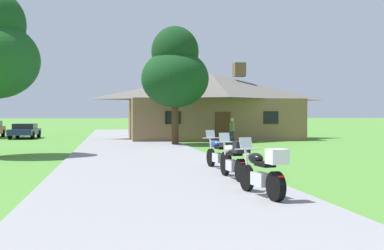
% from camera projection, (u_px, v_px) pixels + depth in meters
% --- Properties ---
extents(ground_plane, '(500.00, 500.00, 0.00)m').
position_uv_depth(ground_plane, '(139.00, 155.00, 22.27)').
color(ground_plane, '#4C8433').
extents(asphalt_driveway, '(6.40, 80.00, 0.06)m').
position_uv_depth(asphalt_driveway, '(142.00, 159.00, 20.29)').
color(asphalt_driveway, gray).
rests_on(asphalt_driveway, ground).
extents(motorcycle_black_nearest_to_camera, '(0.78, 2.07, 1.30)m').
position_uv_depth(motorcycle_black_nearest_to_camera, '(263.00, 172.00, 10.65)').
color(motorcycle_black_nearest_to_camera, black).
rests_on(motorcycle_black_nearest_to_camera, asphalt_driveway).
extents(motorcycle_silver_second_in_row, '(0.66, 2.08, 1.30)m').
position_uv_depth(motorcycle_silver_second_in_row, '(234.00, 160.00, 13.57)').
color(motorcycle_silver_second_in_row, black).
rests_on(motorcycle_silver_second_in_row, asphalt_driveway).
extents(motorcycle_blue_farthest_in_row, '(0.76, 2.08, 1.30)m').
position_uv_depth(motorcycle_blue_farthest_in_row, '(220.00, 153.00, 16.07)').
color(motorcycle_blue_farthest_in_row, black).
rests_on(motorcycle_blue_farthest_in_row, asphalt_driveway).
extents(stone_lodge, '(13.46, 8.44, 6.05)m').
position_uv_depth(stone_lodge, '(211.00, 105.00, 37.48)').
color(stone_lodge, brown).
rests_on(stone_lodge, ground).
extents(bystander_olive_shirt_near_lodge, '(0.39, 0.46, 1.69)m').
position_uv_depth(bystander_olive_shirt_near_lodge, '(232.00, 130.00, 30.23)').
color(bystander_olive_shirt_near_lodge, navy).
rests_on(bystander_olive_shirt_near_lodge, ground).
extents(tree_by_lodge_front, '(4.27, 4.27, 7.50)m').
position_uv_depth(tree_by_lodge_front, '(175.00, 71.00, 29.97)').
color(tree_by_lodge_front, '#422D19').
rests_on(tree_by_lodge_front, ground).
extents(parked_navy_sedan_far_left, '(2.02, 4.26, 1.20)m').
position_uv_depth(parked_navy_sedan_far_left, '(25.00, 131.00, 38.00)').
color(parked_navy_sedan_far_left, navy).
rests_on(parked_navy_sedan_far_left, ground).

